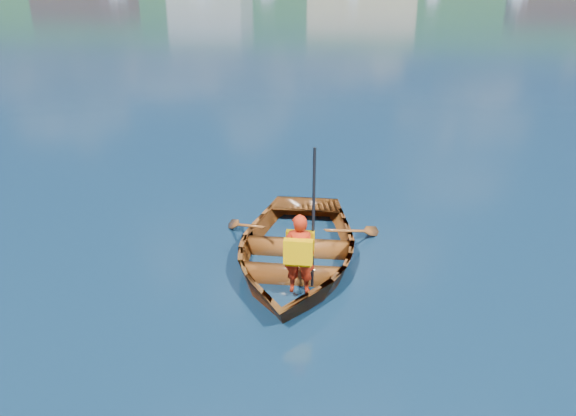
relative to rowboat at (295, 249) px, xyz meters
The scene contains 3 objects.
ground 0.45m from the rowboat, 77.99° to the left, with size 600.00×600.00×0.00m.
rowboat is the anchor object (origin of this frame).
child_paddler 1.01m from the rowboat, 78.15° to the right, with size 0.38×0.35×1.78m.
Camera 1 is at (0.90, -7.13, 3.70)m, focal length 35.00 mm.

